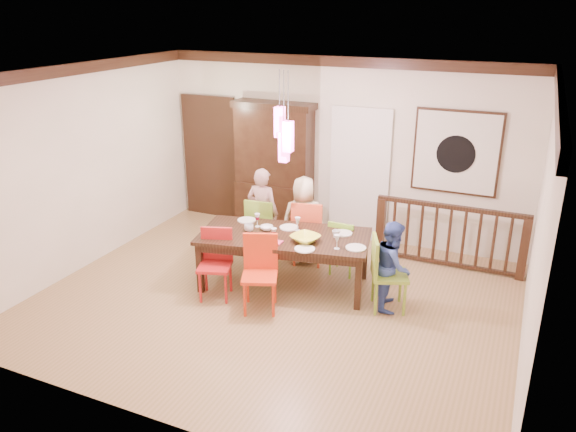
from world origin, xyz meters
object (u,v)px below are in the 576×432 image
at_px(china_hutch, 274,167).
at_px(person_far_left, 263,212).
at_px(balustrade, 449,235).
at_px(person_far_mid, 304,220).
at_px(person_end_right, 393,265).
at_px(chair_end_right, 390,269).
at_px(chair_far_left, 264,223).
at_px(dining_table, 284,240).

bearing_deg(china_hutch, person_far_left, -74.16).
height_order(balustrade, person_far_mid, person_far_mid).
distance_m(balustrade, person_far_left, 2.76).
bearing_deg(person_end_right, chair_end_right, 153.91).
xyz_separation_m(chair_far_left, balustrade, (2.61, 0.80, -0.05)).
bearing_deg(chair_end_right, person_far_left, 47.47).
bearing_deg(chair_end_right, person_far_mid, 39.04).
xyz_separation_m(chair_far_left, person_end_right, (2.14, -0.68, 0.03)).
relative_size(chair_end_right, balustrade, 0.45).
bearing_deg(person_end_right, china_hutch, 41.97).
bearing_deg(person_far_mid, china_hutch, -71.73).
bearing_deg(person_far_left, person_far_mid, -177.83).
bearing_deg(person_end_right, chair_far_left, 60.43).
xyz_separation_m(china_hutch, person_end_right, (2.50, -1.83, -0.51)).
height_order(chair_far_left, china_hutch, china_hutch).
bearing_deg(dining_table, china_hutch, 107.43).
height_order(china_hutch, person_far_mid, china_hutch).
bearing_deg(balustrade, dining_table, -142.28).
bearing_deg(dining_table, person_end_right, -10.44).
relative_size(dining_table, chair_end_right, 2.51).
distance_m(chair_far_left, china_hutch, 1.31).
bearing_deg(dining_table, person_far_mid, 82.51).
height_order(person_far_left, person_end_right, person_far_left).
relative_size(balustrade, person_far_left, 1.56).
height_order(person_far_mid, person_end_right, person_far_mid).
xyz_separation_m(dining_table, china_hutch, (-1.02, 1.85, 0.42)).
distance_m(dining_table, person_far_left, 1.07).
height_order(chair_far_left, person_far_mid, person_far_mid).
height_order(china_hutch, person_far_left, china_hutch).
relative_size(china_hutch, person_far_left, 1.57).
relative_size(chair_far_left, balustrade, 0.45).
bearing_deg(china_hutch, chair_end_right, -37.40).
bearing_deg(person_end_right, person_far_left, 58.88).
bearing_deg(balustrade, china_hutch, 173.39).
distance_m(china_hutch, balustrade, 3.04).
bearing_deg(chair_far_left, china_hutch, -77.50).
distance_m(china_hutch, person_far_left, 1.17).
bearing_deg(balustrade, person_far_mid, -160.87).
height_order(dining_table, china_hutch, china_hutch).
bearing_deg(person_far_mid, chair_end_right, 126.05).
distance_m(chair_end_right, person_far_left, 2.34).
height_order(chair_end_right, balustrade, chair_end_right).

